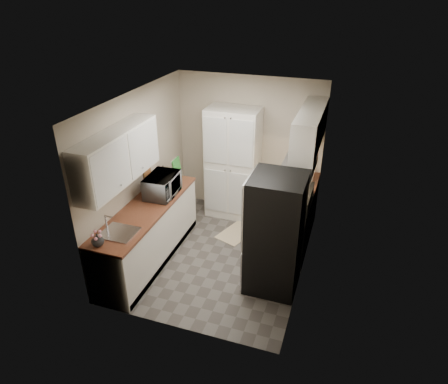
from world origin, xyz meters
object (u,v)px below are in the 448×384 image
at_px(microwave, 162,185).
at_px(toaster_oven, 303,175).
at_px(electric_range, 287,227).
at_px(refrigerator, 275,234).
at_px(pantry_cabinet, 233,164).
at_px(wine_bottle, 164,176).

relative_size(microwave, toaster_oven, 1.82).
xyz_separation_m(electric_range, toaster_oven, (0.07, 0.82, 0.54)).
relative_size(electric_range, refrigerator, 0.66).
bearing_deg(electric_range, toaster_oven, 84.94).
bearing_deg(pantry_cabinet, electric_range, -38.22).
bearing_deg(toaster_oven, electric_range, -114.18).
relative_size(electric_range, microwave, 1.86).
bearing_deg(electric_range, pantry_cabinet, 141.78).
bearing_deg(toaster_oven, wine_bottle, -177.27).
bearing_deg(toaster_oven, microwave, -167.37).
xyz_separation_m(refrigerator, microwave, (-1.86, 0.41, 0.24)).
xyz_separation_m(pantry_cabinet, wine_bottle, (-0.88, -0.95, 0.06)).
height_order(electric_range, toaster_oven, electric_range).
distance_m(refrigerator, microwave, 1.92).
bearing_deg(toaster_oven, refrigerator, -112.91).
distance_m(pantry_cabinet, toaster_oven, 1.25).
xyz_separation_m(electric_range, wine_bottle, (-2.05, -0.03, 0.58)).
distance_m(refrigerator, wine_bottle, 2.17).
relative_size(pantry_cabinet, wine_bottle, 7.01).
bearing_deg(microwave, toaster_oven, -61.07).
relative_size(wine_bottle, toaster_oven, 0.85).
relative_size(pantry_cabinet, toaster_oven, 5.99).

